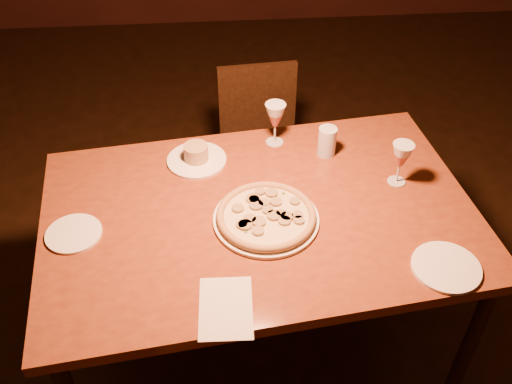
{
  "coord_description": "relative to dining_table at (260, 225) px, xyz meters",
  "views": [
    {
      "loc": [
        -0.08,
        -1.38,
        2.22
      ],
      "look_at": [
        0.04,
        0.16,
        0.87
      ],
      "focal_mm": 40.0,
      "sensor_mm": 36.0,
      "label": 1
    }
  ],
  "objects": [
    {
      "name": "side_plate_left",
      "position": [
        -0.64,
        -0.07,
        0.08
      ],
      "size": [
        0.19,
        0.19,
        0.01
      ],
      "primitive_type": "cylinder",
      "color": "white",
      "rests_on": "dining_table"
    },
    {
      "name": "water_tumbler",
      "position": [
        0.3,
        0.31,
        0.13
      ],
      "size": [
        0.07,
        0.07,
        0.12
      ],
      "primitive_type": "cylinder",
      "color": "silver",
      "rests_on": "dining_table"
    },
    {
      "name": "side_plate_near",
      "position": [
        0.58,
        -0.32,
        0.08
      ],
      "size": [
        0.22,
        0.22,
        0.01
      ],
      "primitive_type": "cylinder",
      "color": "white",
      "rests_on": "dining_table"
    },
    {
      "name": "wine_glass_right",
      "position": [
        0.53,
        0.12,
        0.16
      ],
      "size": [
        0.08,
        0.08,
        0.18
      ],
      "primitive_type": null,
      "color": "#A84F46",
      "rests_on": "dining_table"
    },
    {
      "name": "ramekin_saucer",
      "position": [
        -0.22,
        0.31,
        0.1
      ],
      "size": [
        0.23,
        0.23,
        0.07
      ],
      "color": "white",
      "rests_on": "dining_table"
    },
    {
      "name": "pizza_plate",
      "position": [
        0.02,
        -0.05,
        0.09
      ],
      "size": [
        0.37,
        0.37,
        0.04
      ],
      "color": "white",
      "rests_on": "dining_table"
    },
    {
      "name": "menu_card",
      "position": [
        -0.14,
        -0.42,
        0.07
      ],
      "size": [
        0.17,
        0.24,
        0.0
      ],
      "primitive_type": "cube",
      "rotation": [
        0.0,
        0.0,
        -0.04
      ],
      "color": "silver",
      "rests_on": "dining_table"
    },
    {
      "name": "chair_far",
      "position": [
        0.09,
        0.92,
        -0.28
      ],
      "size": [
        0.44,
        0.44,
        0.84
      ],
      "rotation": [
        0.0,
        0.0,
        0.08
      ],
      "color": "black",
      "rests_on": "floor"
    },
    {
      "name": "wine_glass_far",
      "position": [
        0.1,
        0.41,
        0.16
      ],
      "size": [
        0.08,
        0.08,
        0.18
      ],
      "primitive_type": null,
      "color": "#A84F46",
      "rests_on": "dining_table"
    },
    {
      "name": "dining_table",
      "position": [
        0.0,
        0.0,
        0.0
      ],
      "size": [
        1.64,
        1.16,
        0.82
      ],
      "rotation": [
        0.0,
        0.0,
        0.12
      ],
      "color": "brown",
      "rests_on": "floor"
    },
    {
      "name": "floor",
      "position": [
        -0.05,
        -0.11,
        -0.75
      ],
      "size": [
        7.0,
        7.0,
        0.0
      ],
      "primitive_type": "plane",
      "color": "black",
      "rests_on": "ground"
    }
  ]
}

